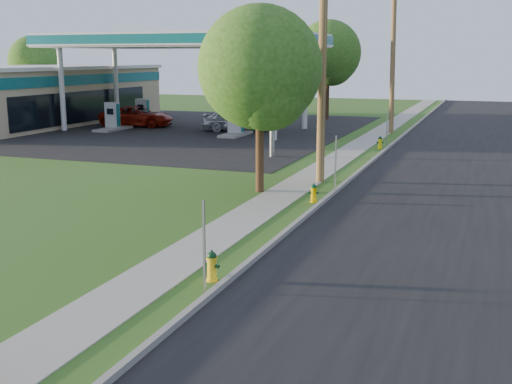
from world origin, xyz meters
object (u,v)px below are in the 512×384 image
Objects in this scene: utility_pole_far at (393,58)px; hydrant_mid at (314,193)px; fuel_pump_se at (257,119)px; car_silver at (237,119)px; fuel_pump_ne at (236,124)px; fuel_pump_sw at (143,115)px; hydrant_far at (380,143)px; tree_lot at (329,55)px; hydrant_near at (212,266)px; price_pylon at (273,45)px; utility_pole_mid at (323,55)px; tree_back at (34,63)px; fuel_pump_nw at (113,120)px; car_red at (137,116)px; tree_verge at (262,73)px.

utility_pole_far reaches higher than hydrant_mid.
fuel_pump_se is 0.69× the size of car_silver.
utility_pole_far reaches higher than fuel_pump_ne.
hydrant_mid is at bearing -47.98° from fuel_pump_sw.
hydrant_far is 0.15× the size of car_silver.
tree_lot is 10.84× the size of hydrant_far.
hydrant_mid is at bearing 89.80° from hydrant_near.
price_pylon reaches higher than hydrant_far.
tree_lot reaches higher than hydrant_near.
fuel_pump_se is 22.82m from hydrant_mid.
utility_pole_mid reaches higher than utility_pole_far.
tree_back is 9.44× the size of hydrant_far.
hydrant_near is at bearing -90.20° from hydrant_mid.
fuel_pump_nw is 0.61× the size of car_red.
utility_pole_mid is at bearing -90.00° from utility_pole_far.
hydrant_mid is (4.64, -9.19, -5.11)m from price_pylon.
car_red is at bearing 123.37° from hydrant_near.
hydrant_far is (0.67, 10.18, -4.60)m from utility_pole_mid.
fuel_pump_ne reaches higher than hydrant_near.
fuel_pump_ne is at bearing 123.69° from price_pylon.
utility_pole_mid is 40.18m from tree_back.
hydrant_mid is (33.32, -27.20, -4.05)m from tree_back.
car_red is at bearing -78.12° from fuel_pump_sw.
price_pylon is 8.60m from tree_verge.
price_pylon reaches higher than hydrant_mid.
price_pylon is at bearing -134.34° from hydrant_far.
price_pylon reaches higher than fuel_pump_ne.
fuel_pump_nw is at bearing -35.61° from tree_back.
utility_pole_mid reaches higher than tree_verge.
fuel_pump_nw is at bearing 136.25° from tree_verge.
utility_pole_far is at bearing 85.81° from tree_verge.
hydrant_near is 1.08× the size of hydrant_mid.
tree_back reaches higher than car_red.
tree_lot is 11.73m from car_silver.
car_red is 1.12× the size of car_silver.
fuel_pump_sw is 0.47× the size of tree_verge.
utility_pole_far is 13.21× the size of hydrant_far.
hydrant_far is (2.19, 12.87, -3.99)m from tree_verge.
fuel_pump_se is 30.66m from hydrant_near.
fuel_pump_ne is 4.45× the size of hydrant_far.
price_pylon is at bearing -32.13° from tree_back.
fuel_pump_ne reaches higher than car_red.
fuel_pump_se is (9.00, 0.00, 0.00)m from fuel_pump_sw.
utility_pole_mid is 13.68× the size of hydrant_near.
utility_pole_far is 2.97× the size of fuel_pump_nw.
utility_pole_far is at bearing 94.92° from hydrant_far.
tree_back is at bearing 144.18° from utility_pole_mid.
fuel_pump_sw is 0.41× the size of tree_lot.
tree_back is at bearing 170.40° from utility_pole_far.
hydrant_near is (18.61, -29.12, -0.37)m from fuel_pump_sw.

